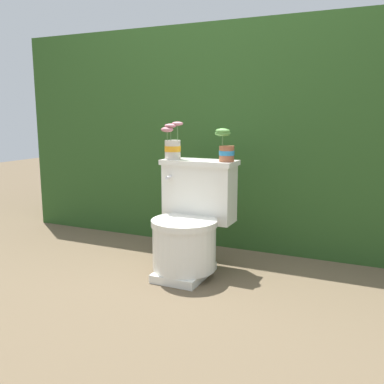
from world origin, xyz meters
name	(u,v)px	position (x,y,z in m)	size (l,w,h in m)	color
ground_plane	(191,275)	(0.00, 0.00, 0.00)	(12.00, 12.00, 0.00)	brown
hedge_backdrop	(246,136)	(0.00, 1.04, 0.79)	(3.46, 0.89, 1.58)	#284C1E
toilet	(190,224)	(-0.03, 0.05, 0.30)	(0.46, 0.52, 0.68)	silver
potted_plant_left	(172,145)	(-0.21, 0.17, 0.77)	(0.14, 0.10, 0.23)	beige
potted_plant_midleft	(226,147)	(0.15, 0.18, 0.76)	(0.13, 0.09, 0.20)	#9E5638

